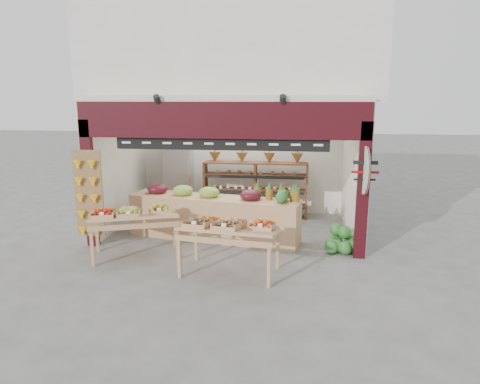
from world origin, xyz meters
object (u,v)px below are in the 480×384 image
watermelon_pile (342,242)px  refrigerator (179,178)px  cardboard_stack (166,216)px  display_table_right (226,227)px  back_shelving (255,177)px  display_table_left (129,215)px  mid_counter (213,216)px

watermelon_pile → refrigerator: bearing=148.5°
cardboard_stack → display_table_right: (1.94, -2.69, 0.60)m
back_shelving → cardboard_stack: 2.50m
watermelon_pile → display_table_left: bearing=-169.0°
cardboard_stack → display_table_left: bearing=-92.5°
cardboard_stack → watermelon_pile: 4.31m
back_shelving → display_table_right: 3.82m
refrigerator → watermelon_pile: size_ratio=2.57×
display_table_right → display_table_left: bearing=164.3°
cardboard_stack → mid_counter: mid_counter is taller
cardboard_stack → watermelon_pile: cardboard_stack is taller
mid_counter → display_table_left: bearing=-138.8°
back_shelving → mid_counter: bearing=-110.4°
refrigerator → mid_counter: size_ratio=0.49×
back_shelving → cardboard_stack: back_shelving is taller
back_shelving → refrigerator: bearing=177.7°
back_shelving → cardboard_stack: (-2.09, -1.12, -0.80)m
refrigerator → cardboard_stack: (-0.01, -1.21, -0.71)m
refrigerator → display_table_left: size_ratio=1.00×
mid_counter → cardboard_stack: bearing=147.4°
display_table_right → watermelon_pile: bearing=32.6°
display_table_left → display_table_right: (2.03, -0.57, 0.01)m
cardboard_stack → display_table_left: size_ratio=0.54×
mid_counter → display_table_left: (-1.44, -1.26, 0.31)m
refrigerator → mid_counter: 2.50m
refrigerator → display_table_right: refrigerator is taller
mid_counter → watermelon_pile: size_ratio=5.21×
back_shelving → mid_counter: back_shelving is taller
cardboard_stack → display_table_right: display_table_right is taller
display_table_right → watermelon_pile: 2.65m
back_shelving → refrigerator: size_ratio=1.43×
cardboard_stack → watermelon_pile: bearing=-17.6°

